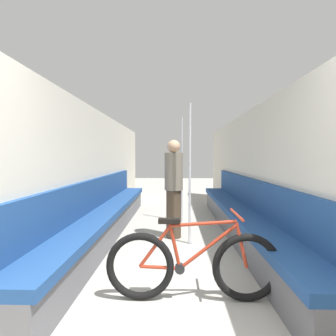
% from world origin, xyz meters
% --- Properties ---
extents(wall_left, '(0.10, 9.46, 2.17)m').
position_xyz_m(wall_left, '(-1.40, 3.13, 1.08)').
color(wall_left, beige).
rests_on(wall_left, ground).
extents(wall_right, '(0.10, 9.46, 2.17)m').
position_xyz_m(wall_right, '(1.40, 3.13, 1.08)').
color(wall_right, beige).
rests_on(wall_right, ground).
extents(bench_seat_row_left, '(0.48, 5.45, 0.97)m').
position_xyz_m(bench_seat_row_left, '(-1.14, 3.17, 0.32)').
color(bench_seat_row_left, '#5B5B60').
rests_on(bench_seat_row_left, ground).
extents(bench_seat_row_right, '(0.48, 5.45, 0.97)m').
position_xyz_m(bench_seat_row_right, '(1.14, 3.17, 0.32)').
color(bench_seat_row_right, '#5B5B60').
rests_on(bench_seat_row_right, ground).
extents(bicycle, '(1.62, 0.46, 0.82)m').
position_xyz_m(bicycle, '(0.19, 1.21, 0.33)').
color(bicycle, black).
rests_on(bicycle, ground).
extents(grab_pole_near, '(0.08, 0.08, 2.15)m').
position_xyz_m(grab_pole_near, '(0.17, 4.23, 1.04)').
color(grab_pole_near, gray).
rests_on(grab_pole_near, ground).
extents(grab_pole_far, '(0.08, 0.08, 2.15)m').
position_xyz_m(grab_pole_far, '(0.25, 2.82, 1.04)').
color(grab_pole_far, gray).
rests_on(grab_pole_far, ground).
extents(passenger_standing, '(0.30, 0.30, 1.61)m').
position_xyz_m(passenger_standing, '(0.01, 3.12, 0.83)').
color(passenger_standing, '#473828').
rests_on(passenger_standing, ground).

